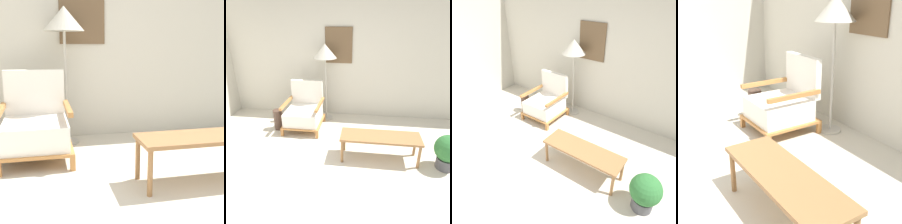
{
  "view_description": "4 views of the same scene",
  "coord_description": "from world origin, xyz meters",
  "views": [
    {
      "loc": [
        -0.78,
        -1.52,
        1.2
      ],
      "look_at": [
        -0.13,
        1.34,
        0.55
      ],
      "focal_mm": 50.0,
      "sensor_mm": 36.0,
      "label": 1
    },
    {
      "loc": [
        0.33,
        -2.16,
        2.15
      ],
      "look_at": [
        -0.13,
        1.34,
        0.55
      ],
      "focal_mm": 35.0,
      "sensor_mm": 36.0,
      "label": 2
    },
    {
      "loc": [
        1.82,
        -1.35,
        2.59
      ],
      "look_at": [
        -0.13,
        1.34,
        0.55
      ],
      "focal_mm": 35.0,
      "sensor_mm": 36.0,
      "label": 3
    },
    {
      "loc": [
        2.24,
        -0.19,
        1.65
      ],
      "look_at": [
        -0.13,
        1.34,
        0.55
      ],
      "focal_mm": 50.0,
      "sensor_mm": 36.0,
      "label": 4
    }
  ],
  "objects": [
    {
      "name": "vase",
      "position": [
        -1.37,
        1.58,
        0.21
      ],
      "size": [
        0.18,
        0.18,
        0.41
      ],
      "primitive_type": "cylinder",
      "color": "#473328",
      "rests_on": "ground_plane"
    },
    {
      "name": "ground_plane",
      "position": [
        0.0,
        0.0,
        0.0
      ],
      "size": [
        14.0,
        14.0,
        0.0
      ],
      "primitive_type": "plane",
      "color": "beige"
    },
    {
      "name": "armchair",
      "position": [
        -0.87,
        1.71,
        0.34
      ],
      "size": [
        0.73,
        0.76,
        0.92
      ],
      "color": "#B2753D",
      "rests_on": "ground_plane"
    },
    {
      "name": "wall_back",
      "position": [
        -0.0,
        2.49,
        1.35
      ],
      "size": [
        8.0,
        0.09,
        2.7
      ],
      "color": "beige",
      "rests_on": "ground_plane"
    },
    {
      "name": "coffee_table",
      "position": [
        0.6,
        0.82,
        0.38
      ],
      "size": [
        1.24,
        0.41,
        0.42
      ],
      "color": "olive",
      "rests_on": "ground_plane"
    },
    {
      "name": "potted_plant",
      "position": [
        1.58,
        0.71,
        0.3
      ],
      "size": [
        0.4,
        0.4,
        0.55
      ],
      "color": "#4C4C51",
      "rests_on": "ground_plane"
    },
    {
      "name": "floor_lamp",
      "position": [
        -0.51,
        2.18,
        1.41
      ],
      "size": [
        0.47,
        0.47,
        1.61
      ],
      "color": "#B7B2A8",
      "rests_on": "ground_plane"
    }
  ]
}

